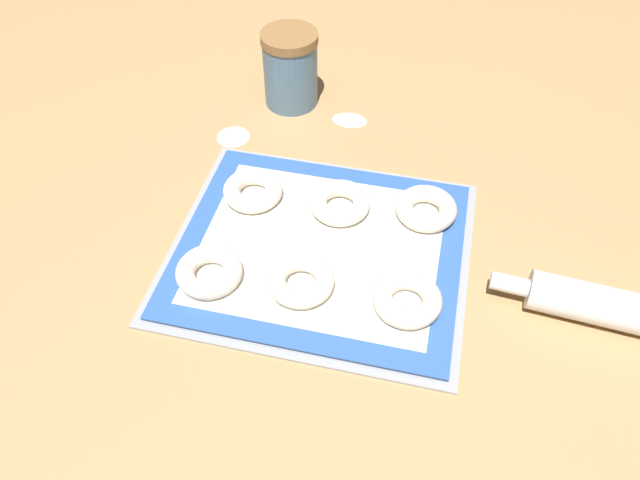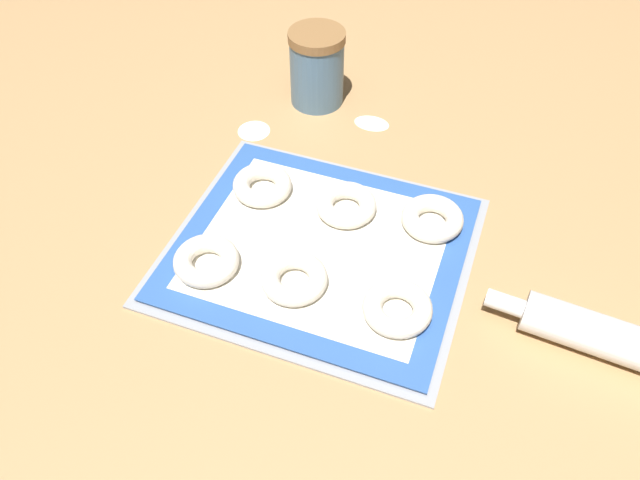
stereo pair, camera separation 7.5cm
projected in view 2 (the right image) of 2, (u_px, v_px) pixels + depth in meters
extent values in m
plane|color=#A87F51|center=(325.00, 259.00, 0.89)|extent=(2.80, 2.80, 0.00)
cube|color=#93969B|center=(320.00, 249.00, 0.90)|extent=(0.43, 0.37, 0.01)
cube|color=#2D569E|center=(320.00, 247.00, 0.90)|extent=(0.40, 0.35, 0.00)
cube|color=silver|center=(320.00, 247.00, 0.90)|extent=(0.34, 0.29, 0.00)
torus|color=silver|center=(206.00, 261.00, 0.86)|extent=(0.09, 0.09, 0.03)
torus|color=silver|center=(294.00, 278.00, 0.84)|extent=(0.09, 0.09, 0.03)
torus|color=silver|center=(397.00, 308.00, 0.81)|extent=(0.09, 0.09, 0.03)
torus|color=silver|center=(262.00, 185.00, 0.96)|extent=(0.09, 0.09, 0.03)
torus|color=silver|center=(343.00, 204.00, 0.93)|extent=(0.09, 0.09, 0.03)
torus|color=silver|center=(432.00, 218.00, 0.91)|extent=(0.09, 0.09, 0.03)
cylinder|color=slate|center=(317.00, 72.00, 1.11)|extent=(0.10, 0.10, 0.12)
cylinder|color=olive|center=(317.00, 37.00, 1.06)|extent=(0.10, 0.10, 0.02)
cylinder|color=silver|center=(505.00, 303.00, 0.81)|extent=(0.05, 0.03, 0.02)
ellipsoid|color=white|center=(372.00, 123.00, 1.11)|extent=(0.06, 0.04, 0.00)
ellipsoid|color=white|center=(254.00, 130.00, 1.09)|extent=(0.06, 0.06, 0.00)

